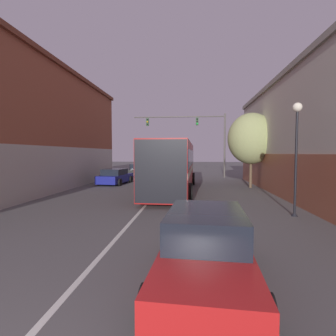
{
  "coord_description": "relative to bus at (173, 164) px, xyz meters",
  "views": [
    {
      "loc": [
        2.27,
        -1.19,
        2.58
      ],
      "look_at": [
        0.82,
        14.93,
        1.68
      ],
      "focal_mm": 28.0,
      "sensor_mm": 36.0,
      "label": 1
    }
  ],
  "objects": [
    {
      "name": "parked_car_left_near",
      "position": [
        -5.17,
        3.77,
        -1.23
      ],
      "size": [
        2.35,
        4.32,
        1.29
      ],
      "rotation": [
        0.0,
        0.0,
        1.45
      ],
      "color": "navy",
      "rests_on": "ground_plane"
    },
    {
      "name": "hatchback_foreground",
      "position": [
        1.54,
        -12.72,
        -1.18
      ],
      "size": [
        2.12,
        4.43,
        1.42
      ],
      "rotation": [
        0.0,
        0.0,
        1.51
      ],
      "color": "red",
      "rests_on": "ground_plane"
    },
    {
      "name": "street_tree_near",
      "position": [
        5.7,
        2.28,
        1.84
      ],
      "size": [
        3.47,
        3.12,
        5.61
      ],
      "color": "brown",
      "rests_on": "ground_plane"
    },
    {
      "name": "bus",
      "position": [
        0.0,
        0.0,
        0.0
      ],
      "size": [
        3.06,
        12.18,
        3.28
      ],
      "rotation": [
        0.0,
        0.0,
        1.54
      ],
      "color": "maroon",
      "rests_on": "ground_plane"
    },
    {
      "name": "traffic_signal_gantry",
      "position": [
        1.82,
        10.48,
        3.16
      ],
      "size": [
        9.85,
        0.36,
        6.82
      ],
      "color": "#514C47",
      "rests_on": "ground_plane"
    },
    {
      "name": "street_lamp",
      "position": [
        5.5,
        -6.78,
        1.17
      ],
      "size": [
        0.38,
        0.38,
        4.63
      ],
      "color": "black",
      "rests_on": "ground_plane"
    },
    {
      "name": "lane_center_line",
      "position": [
        -1.01,
        -1.09,
        -1.84
      ],
      "size": [
        0.14,
        43.16,
        0.01
      ],
      "color": "silver",
      "rests_on": "ground_plane"
    },
    {
      "name": "parked_car_left_mid",
      "position": [
        -4.82,
        11.39,
        -1.18
      ],
      "size": [
        2.19,
        4.54,
        1.42
      ],
      "rotation": [
        0.0,
        0.0,
        1.66
      ],
      "color": "black",
      "rests_on": "ground_plane"
    }
  ]
}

